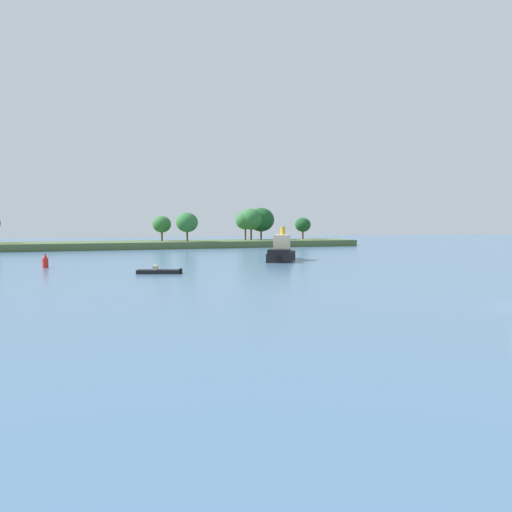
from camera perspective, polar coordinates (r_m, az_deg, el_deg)
treeline_island at (r=121.32m, az=-8.01°, el=2.06°), size 93.04×16.65×9.70m
tugboat at (r=76.09m, az=2.92°, el=0.47°), size 8.77×11.89×5.05m
small_motorboat at (r=56.60m, az=-10.96°, el=-1.72°), size 4.97×3.04×0.92m
channel_buoy_red at (r=67.92m, az=-22.73°, el=-0.58°), size 0.70×0.70×1.90m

